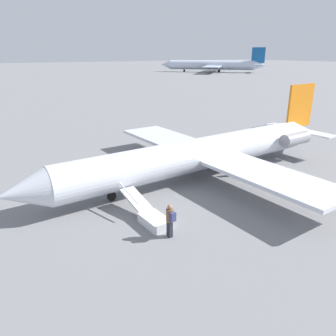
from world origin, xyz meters
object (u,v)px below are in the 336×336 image
at_px(boarding_stairs, 151,216).
at_px(airplane_main, 207,152).
at_px(passenger, 170,219).
at_px(airplane_far_center, 213,65).

bearing_deg(boarding_stairs, airplane_main, -62.65).
relative_size(boarding_stairs, passenger, 2.33).
height_order(airplane_far_center, boarding_stairs, airplane_far_center).
height_order(airplane_main, airplane_far_center, airplane_far_center).
bearing_deg(airplane_main, airplane_far_center, -132.19).
distance_m(airplane_far_center, passenger, 143.45).
bearing_deg(airplane_far_center, passenger, 95.95).
bearing_deg(passenger, airplane_main, -52.46).
height_order(airplane_main, passenger, airplane_main).
relative_size(airplane_main, airplane_far_center, 0.70).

